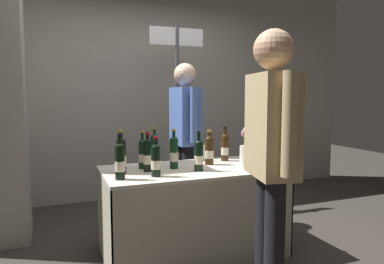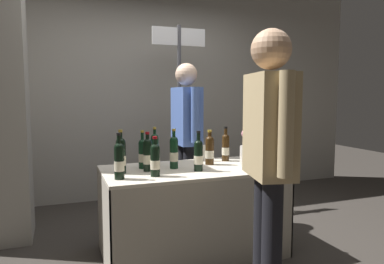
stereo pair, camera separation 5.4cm
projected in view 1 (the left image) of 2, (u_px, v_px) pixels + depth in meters
ground_plane at (192, 252)px, 3.06m from camera, size 12.00×12.00×0.00m
back_partition at (139, 79)px, 4.66m from camera, size 6.25×0.12×3.07m
tasting_table at (192, 194)px, 3.01m from camera, size 1.46×0.78×0.72m
featured_wine_bottle at (156, 159)px, 2.67m from camera, size 0.07×0.07×0.30m
display_bottle_0 at (225, 147)px, 3.31m from camera, size 0.07×0.07×0.32m
display_bottle_1 at (174, 152)px, 2.96m from camera, size 0.07×0.07×0.33m
display_bottle_2 at (121, 155)px, 2.76m from camera, size 0.08×0.08×0.34m
display_bottle_3 at (148, 154)px, 2.85m from camera, size 0.07×0.07×0.31m
display_bottle_4 at (142, 153)px, 2.96m from camera, size 0.07×0.07×0.32m
display_bottle_5 at (199, 155)px, 2.87m from camera, size 0.07×0.07×0.32m
display_bottle_6 at (120, 160)px, 2.57m from camera, size 0.07×0.07×0.33m
display_bottle_7 at (209, 150)px, 3.14m from camera, size 0.08×0.08×0.30m
display_bottle_8 at (155, 150)px, 3.05m from camera, size 0.07×0.07×0.33m
wine_glass_near_vendor at (271, 157)px, 2.93m from camera, size 0.07×0.07×0.14m
flower_vase at (246, 153)px, 3.03m from camera, size 0.11×0.11×0.39m
brochure_stand at (204, 153)px, 3.31m from camera, size 0.14×0.04×0.15m
vendor_presenter at (185, 128)px, 3.70m from camera, size 0.23×0.57×1.64m
taster_foreground_right at (272, 147)px, 2.11m from camera, size 0.29×0.55×1.69m
booth_signpost at (177, 92)px, 4.18m from camera, size 0.63×0.04×2.12m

